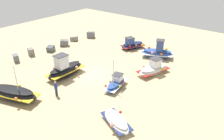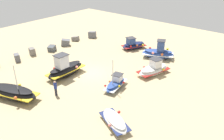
# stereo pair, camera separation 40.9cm
# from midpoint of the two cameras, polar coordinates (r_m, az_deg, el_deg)

# --- Properties ---
(ground_plane) EXTENTS (54.56, 54.56, 0.00)m
(ground_plane) POSITION_cam_midpoint_polar(r_m,az_deg,el_deg) (28.74, -5.28, -0.81)
(ground_plane) COLOR tan
(fishing_boat_0) EXTENTS (3.44, 5.71, 3.85)m
(fishing_boat_0) POSITION_cam_midpoint_polar(r_m,az_deg,el_deg) (25.40, -22.62, -5.12)
(fishing_boat_0) COLOR black
(fishing_boat_0) RESTS_ON ground_plane
(fishing_boat_1) EXTENTS (3.38, 4.69, 2.66)m
(fishing_boat_1) POSITION_cam_midpoint_polar(r_m,az_deg,el_deg) (33.28, 11.61, 4.18)
(fishing_boat_1) COLOR #2D4C9E
(fishing_boat_1) RESTS_ON ground_plane
(fishing_boat_2) EXTENTS (2.64, 3.82, 0.90)m
(fishing_boat_2) POSITION_cam_midpoint_polar(r_m,az_deg,el_deg) (20.21, 1.22, -12.39)
(fishing_boat_2) COLOR white
(fishing_boat_2) RESTS_ON ground_plane
(fishing_boat_3) EXTENTS (5.03, 2.26, 2.90)m
(fishing_boat_3) POSITION_cam_midpoint_polar(r_m,az_deg,el_deg) (28.13, -10.96, 0.25)
(fishing_boat_3) COLOR black
(fishing_boat_3) RESTS_ON ground_plane
(fishing_boat_4) EXTENTS (4.10, 2.99, 1.87)m
(fishing_boat_4) POSITION_cam_midpoint_polar(r_m,az_deg,el_deg) (36.22, 5.60, 6.16)
(fishing_boat_4) COLOR navy
(fishing_boat_4) RESTS_ON ground_plane
(fishing_boat_5) EXTENTS (3.69, 1.99, 3.61)m
(fishing_boat_5) POSITION_cam_midpoint_polar(r_m,az_deg,el_deg) (25.35, 1.38, -3.34)
(fishing_boat_5) COLOR #2D4C9E
(fishing_boat_5) RESTS_ON ground_plane
(fishing_boat_6) EXTENTS (4.65, 2.71, 2.02)m
(fishing_boat_6) POSITION_cam_midpoint_polar(r_m,az_deg,el_deg) (28.67, 10.58, 0.19)
(fishing_boat_6) COLOR white
(fishing_boat_6) RESTS_ON ground_plane
(person_walking) EXTENTS (0.32, 0.32, 1.70)m
(person_walking) POSITION_cam_midpoint_polar(r_m,az_deg,el_deg) (24.39, -13.23, -4.13)
(person_walking) COLOR #2D2D38
(person_walking) RESTS_ON ground_plane
(breakwater_rocks) EXTENTS (21.35, 2.90, 1.27)m
(breakwater_rocks) POSITION_cam_midpoint_polar(r_m,az_deg,el_deg) (36.12, -15.40, 4.98)
(breakwater_rocks) COLOR #4C5156
(breakwater_rocks) RESTS_ON ground_plane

